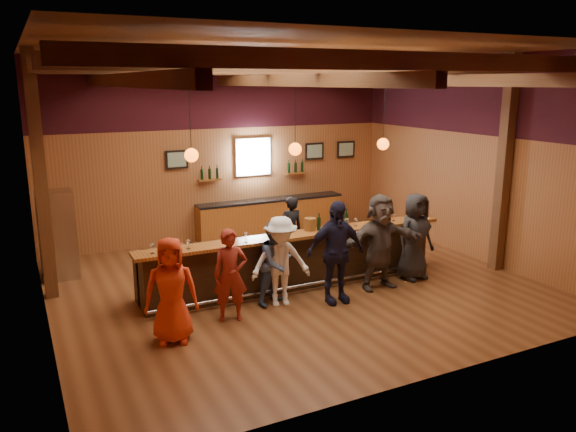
{
  "coord_description": "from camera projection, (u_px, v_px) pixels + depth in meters",
  "views": [
    {
      "loc": [
        -4.77,
        -9.34,
        3.92
      ],
      "look_at": [
        0.0,
        0.3,
        1.35
      ],
      "focal_mm": 35.0,
      "sensor_mm": 36.0,
      "label": 1
    }
  ],
  "objects": [
    {
      "name": "customer_denim",
      "position": [
        276.0,
        263.0,
        10.06
      ],
      "size": [
        0.91,
        0.82,
        1.53
      ],
      "primitive_type": "imported",
      "rotation": [
        0.0,
        0.0,
        0.39
      ],
      "color": "#455F8B",
      "rests_on": "ground"
    },
    {
      "name": "customer_orange",
      "position": [
        171.0,
        290.0,
        8.54
      ],
      "size": [
        0.93,
        0.73,
        1.66
      ],
      "primitive_type": "imported",
      "rotation": [
        0.0,
        0.0,
        -0.27
      ],
      "color": "red",
      "rests_on": "ground"
    },
    {
      "name": "customer_redvest",
      "position": [
        230.0,
        275.0,
        9.35
      ],
      "size": [
        0.66,
        0.53,
        1.57
      ],
      "primitive_type": "imported",
      "rotation": [
        0.0,
        0.0,
        -0.3
      ],
      "color": "maroon",
      "rests_on": "ground"
    },
    {
      "name": "stainless_fridge",
      "position": [
        57.0,
        235.0,
        11.4
      ],
      "size": [
        0.7,
        0.7,
        1.8
      ],
      "primitive_type": "cube",
      "color": "silver",
      "rests_on": "ground"
    },
    {
      "name": "glass_c",
      "position": [
        225.0,
        236.0,
        10.03
      ],
      "size": [
        0.08,
        0.08,
        0.18
      ],
      "color": "silver",
      "rests_on": "bar_counter"
    },
    {
      "name": "bottle_b",
      "position": [
        346.0,
        219.0,
        11.19
      ],
      "size": [
        0.08,
        0.08,
        0.36
      ],
      "color": "black",
      "rests_on": "bar_counter"
    },
    {
      "name": "room",
      "position": [
        294.0,
        121.0,
        10.41
      ],
      "size": [
        9.04,
        9.0,
        4.52
      ],
      "color": "brown",
      "rests_on": "ground"
    },
    {
      "name": "back_bar_cabinet",
      "position": [
        271.0,
        216.0,
        14.76
      ],
      "size": [
        4.0,
        0.52,
        0.95
      ],
      "color": "brown",
      "rests_on": "ground"
    },
    {
      "name": "framed_pictures",
      "position": [
        283.0,
        153.0,
        14.77
      ],
      "size": [
        5.35,
        0.05,
        0.45
      ],
      "color": "black",
      "rests_on": "room"
    },
    {
      "name": "wine_shelves",
      "position": [
        254.0,
        174.0,
        14.46
      ],
      "size": [
        3.0,
        0.18,
        0.3
      ],
      "color": "brown",
      "rests_on": "room"
    },
    {
      "name": "ice_bucket",
      "position": [
        310.0,
        224.0,
        10.89
      ],
      "size": [
        0.22,
        0.22,
        0.24
      ],
      "primitive_type": "cylinder",
      "color": "brown",
      "rests_on": "bar_counter"
    },
    {
      "name": "glass_e",
      "position": [
        281.0,
        228.0,
        10.61
      ],
      "size": [
        0.07,
        0.07,
        0.16
      ],
      "color": "silver",
      "rests_on": "bar_counter"
    },
    {
      "name": "window",
      "position": [
        253.0,
        157.0,
        14.42
      ],
      "size": [
        0.95,
        0.09,
        0.95
      ],
      "color": "silver",
      "rests_on": "room"
    },
    {
      "name": "customer_white",
      "position": [
        281.0,
        261.0,
        9.96
      ],
      "size": [
        1.16,
        0.82,
        1.64
      ],
      "primitive_type": "imported",
      "rotation": [
        0.0,
        0.0,
        -0.21
      ],
      "color": "white",
      "rests_on": "ground"
    },
    {
      "name": "bar_counter",
      "position": [
        292.0,
        258.0,
        11.13
      ],
      "size": [
        6.3,
        1.07,
        1.11
      ],
      "color": "black",
      "rests_on": "ground"
    },
    {
      "name": "glass_b",
      "position": [
        188.0,
        242.0,
        9.69
      ],
      "size": [
        0.07,
        0.07,
        0.17
      ],
      "color": "silver",
      "rests_on": "bar_counter"
    },
    {
      "name": "customer_brown",
      "position": [
        380.0,
        242.0,
        10.77
      ],
      "size": [
        1.74,
        0.58,
        1.87
      ],
      "primitive_type": "imported",
      "rotation": [
        0.0,
        0.0,
        -0.02
      ],
      "color": "#4C423D",
      "rests_on": "ground"
    },
    {
      "name": "glass_h",
      "position": [
        394.0,
        215.0,
        11.65
      ],
      "size": [
        0.08,
        0.08,
        0.18
      ],
      "color": "silver",
      "rests_on": "bar_counter"
    },
    {
      "name": "bottle_a",
      "position": [
        319.0,
        223.0,
        10.92
      ],
      "size": [
        0.07,
        0.07,
        0.33
      ],
      "color": "black",
      "rests_on": "bar_counter"
    },
    {
      "name": "glass_a",
      "position": [
        152.0,
        246.0,
        9.42
      ],
      "size": [
        0.08,
        0.08,
        0.18
      ],
      "color": "silver",
      "rests_on": "bar_counter"
    },
    {
      "name": "glass_d",
      "position": [
        246.0,
        235.0,
        10.09
      ],
      "size": [
        0.08,
        0.08,
        0.19
      ],
      "color": "silver",
      "rests_on": "bar_counter"
    },
    {
      "name": "customer_dark",
      "position": [
        415.0,
        236.0,
        11.32
      ],
      "size": [
        0.93,
        0.66,
        1.78
      ],
      "primitive_type": "imported",
      "rotation": [
        0.0,
        0.0,
        0.12
      ],
      "color": "#242426",
      "rests_on": "ground"
    },
    {
      "name": "glass_g",
      "position": [
        356.0,
        220.0,
        11.24
      ],
      "size": [
        0.07,
        0.07,
        0.16
      ],
      "color": "silver",
      "rests_on": "bar_counter"
    },
    {
      "name": "glass_f",
      "position": [
        347.0,
        221.0,
        11.06
      ],
      "size": [
        0.09,
        0.09,
        0.2
      ],
      "color": "silver",
      "rests_on": "bar_counter"
    },
    {
      "name": "customer_navy",
      "position": [
        335.0,
        252.0,
        10.08
      ],
      "size": [
        1.14,
        0.54,
        1.89
      ],
      "primitive_type": "imported",
      "rotation": [
        0.0,
        0.0,
        -0.07
      ],
      "color": "#191831",
      "rests_on": "ground"
    },
    {
      "name": "pendant_lights",
      "position": [
        295.0,
        149.0,
        10.48
      ],
      "size": [
        4.24,
        0.24,
        1.37
      ],
      "color": "black",
      "rests_on": "room"
    },
    {
      "name": "bartender",
      "position": [
        291.0,
        231.0,
        12.23
      ],
      "size": [
        0.56,
        0.38,
        1.53
      ],
      "primitive_type": "imported",
      "rotation": [
        0.0,
        0.0,
        3.16
      ],
      "color": "black",
      "rests_on": "ground"
    }
  ]
}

